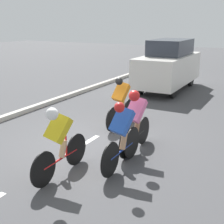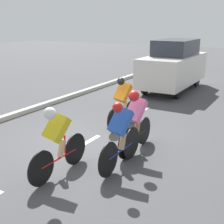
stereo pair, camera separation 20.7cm
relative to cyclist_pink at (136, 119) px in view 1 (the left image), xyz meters
name	(u,v)px [view 1 (the left image)]	position (x,y,z in m)	size (l,w,h in m)	color
ground_plane	(85,144)	(1.29, 0.15, -0.80)	(60.00, 60.00, 0.00)	#424244
lane_stripe_mid	(83,145)	(1.29, 0.23, -0.80)	(0.12, 1.40, 0.01)	white
lane_stripe_far	(136,112)	(1.29, -2.97, -0.80)	(0.12, 1.40, 0.01)	white
cyclist_pink	(136,119)	(0.00, 0.00, 0.00)	(0.41, 1.64, 1.50)	black
cyclist_orange	(121,101)	(1.09, -1.43, -0.05)	(0.42, 1.71, 1.46)	black
cyclist_yellow	(59,140)	(0.77, 1.77, -0.03)	(0.43, 1.71, 1.46)	black
cyclist_blue	(122,134)	(-0.10, 0.88, -0.05)	(0.42, 1.69, 1.46)	black
support_car	(169,65)	(1.53, -6.81, 0.27)	(1.70, 4.24, 2.14)	black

